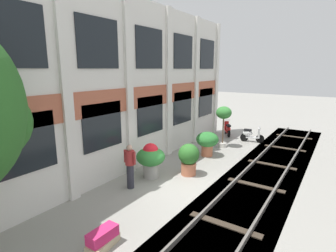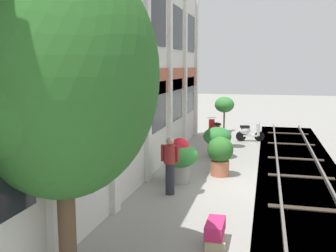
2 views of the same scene
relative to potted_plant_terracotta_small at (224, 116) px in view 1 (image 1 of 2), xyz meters
name	(u,v)px [view 1 (image 1 of 2)]	position (x,y,z in m)	size (l,w,h in m)	color
ground_plane	(182,186)	(-5.59, -0.72, -1.77)	(80.00, 80.00, 0.00)	gray
apartment_facade	(124,88)	(-5.59, 2.09, 1.77)	(17.48, 0.64, 7.09)	silver
rail_tracks	(242,206)	(-5.59, -2.98, -1.90)	(25.12, 2.80, 0.43)	#5B5449
potted_plant_terracotta_small	(224,116)	(0.00, 0.00, 0.00)	(0.85, 0.85, 2.29)	beige
potted_plant_fluted_column	(151,158)	(-5.58, 0.77, -0.96)	(1.15, 1.15, 1.42)	gray
potted_plant_stone_basin	(189,157)	(-4.50, -0.36, -1.03)	(0.86, 0.86, 1.32)	#B76647
potted_plant_glazed_jar	(207,141)	(-1.87, 0.06, -1.01)	(1.12, 1.12, 1.23)	#B76647
potted_plant_square_trough	(103,239)	(-9.64, -0.86, -1.54)	(0.92, 0.51, 0.49)	tan
scooter_near_curb	(228,129)	(2.59, 0.71, -1.33)	(1.20, 0.85, 0.98)	black
scooter_second_parked	(251,135)	(1.92, -1.01, -1.33)	(0.59, 1.36, 0.98)	black
resident_by_doorway	(130,165)	(-6.78, 0.80, -0.89)	(0.34, 0.53, 1.65)	#282833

